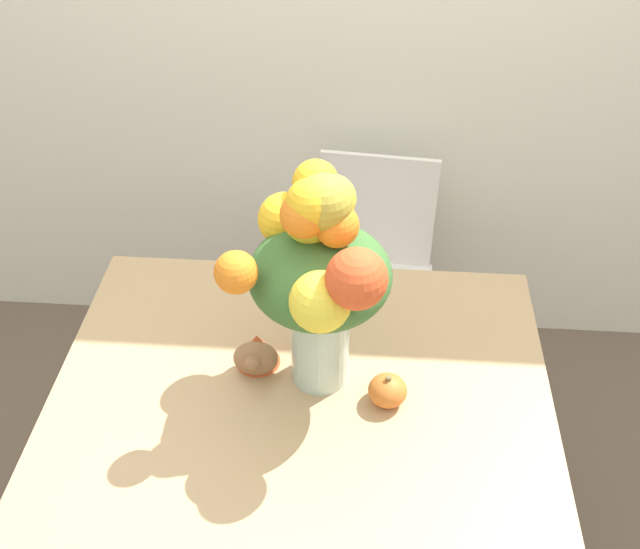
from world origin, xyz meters
name	(u,v)px	position (x,y,z in m)	size (l,w,h in m)	color
dining_table	(302,418)	(0.00, 0.00, 0.67)	(1.20, 0.95, 0.78)	tan
flower_vase	(318,270)	(0.04, 0.05, 1.11)	(0.37, 0.39, 0.57)	#B2CCBC
pumpkin	(387,390)	(0.21, -0.02, 0.81)	(0.09, 0.09, 0.08)	orange
turkey_figurine	(257,353)	(-0.12, 0.07, 0.82)	(0.11, 0.15, 0.09)	#936642
dining_chair_near_window	(370,279)	(0.16, 0.81, 0.46)	(0.46, 0.46, 0.88)	white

